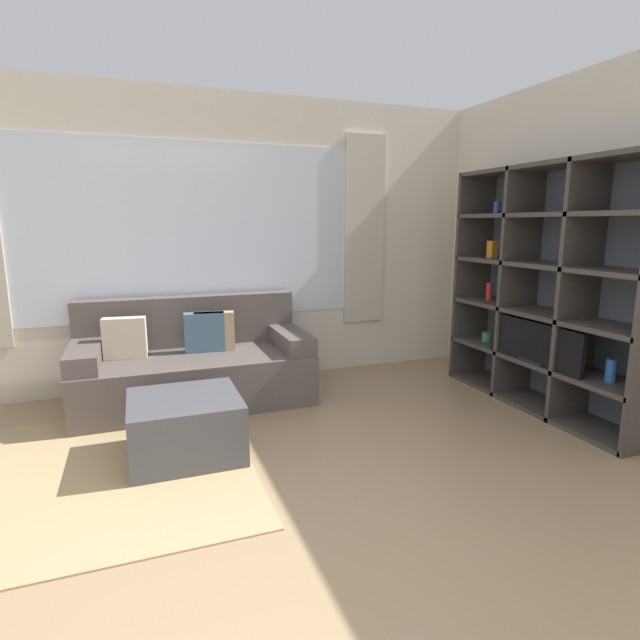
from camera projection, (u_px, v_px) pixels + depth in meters
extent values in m
cube|color=beige|center=(192.00, 242.00, 4.61)|extent=(6.88, 0.07, 2.70)
cube|color=silver|center=(192.00, 232.00, 4.56)|extent=(3.12, 0.01, 1.60)
cube|color=beige|center=(364.00, 231.00, 5.14)|extent=(0.44, 0.03, 1.90)
cube|color=beige|center=(579.00, 245.00, 4.03)|extent=(0.07, 4.52, 2.70)
cube|color=tan|center=(64.00, 478.00, 3.03)|extent=(2.22, 1.93, 0.01)
cube|color=#515660|center=(566.00, 288.00, 4.13)|extent=(0.02, 1.91, 1.99)
cube|color=#3D3833|center=(579.00, 295.00, 3.77)|extent=(0.43, 0.04, 1.99)
cube|color=#3D3833|center=(519.00, 285.00, 4.35)|extent=(0.43, 0.04, 1.99)
cube|color=#3D3833|center=(473.00, 278.00, 4.94)|extent=(0.43, 0.04, 1.99)
cube|color=#3D3833|center=(537.00, 403.00, 4.24)|extent=(0.43, 1.91, 0.04)
cube|color=#3D3833|center=(541.00, 360.00, 4.17)|extent=(0.43, 1.91, 0.04)
cube|color=#3D3833|center=(545.00, 314.00, 4.10)|extent=(0.43, 1.91, 0.04)
cube|color=#3D3833|center=(549.00, 265.00, 4.02)|extent=(0.43, 1.91, 0.04)
cube|color=#3D3833|center=(553.00, 215.00, 3.94)|extent=(0.43, 1.91, 0.04)
cube|color=#3D3833|center=(558.00, 165.00, 3.87)|extent=(0.43, 1.91, 0.04)
cube|color=black|center=(534.00, 343.00, 3.99)|extent=(0.04, 0.96, 0.34)
cube|color=black|center=(534.00, 361.00, 4.03)|extent=(0.10, 0.24, 0.03)
cylinder|color=#388947|center=(487.00, 337.00, 4.76)|extent=(0.10, 0.10, 0.08)
cube|color=orange|center=(492.00, 249.00, 4.61)|extent=(0.07, 0.07, 0.15)
cylinder|color=#2856A8|center=(611.00, 371.00, 3.53)|extent=(0.07, 0.07, 0.17)
cylinder|color=#2856A8|center=(497.00, 208.00, 4.52)|extent=(0.06, 0.06, 0.11)
cylinder|color=red|center=(489.00, 291.00, 4.69)|extent=(0.06, 0.06, 0.16)
cube|color=#564C47|center=(195.00, 378.00, 4.29)|extent=(1.93, 0.92, 0.42)
cube|color=#564C47|center=(188.00, 321.00, 4.55)|extent=(1.93, 0.18, 0.45)
cube|color=#564C47|center=(85.00, 355.00, 3.95)|extent=(0.24, 0.86, 0.15)
cube|color=#564C47|center=(289.00, 338.00, 4.52)|extent=(0.24, 0.86, 0.15)
cube|color=tan|center=(215.00, 331.00, 4.37)|extent=(0.35, 0.16, 0.34)
cube|color=slate|center=(205.00, 332.00, 4.34)|extent=(0.35, 0.16, 0.34)
cube|color=beige|center=(125.00, 338.00, 4.12)|extent=(0.35, 0.16, 0.34)
cube|color=#47474C|center=(186.00, 427.00, 3.30)|extent=(0.71, 0.67, 0.41)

